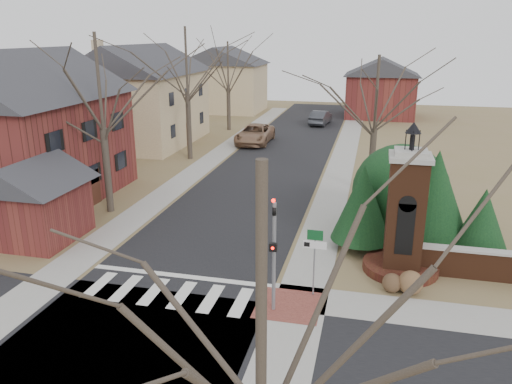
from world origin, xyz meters
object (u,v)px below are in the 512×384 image
(sign_post, at_px, (314,250))
(brick_gate_monument, at_px, (404,224))
(traffic_signal_pole, at_px, (274,246))
(pickup_truck, at_px, (255,134))
(distant_car, at_px, (320,118))

(sign_post, bearing_deg, brick_gate_monument, 41.42)
(traffic_signal_pole, distance_m, sign_post, 2.02)
(sign_post, distance_m, brick_gate_monument, 4.55)
(pickup_truck, relative_size, distant_car, 1.29)
(brick_gate_monument, distance_m, pickup_truck, 27.02)
(distant_car, bearing_deg, traffic_signal_pole, 100.67)
(traffic_signal_pole, height_order, sign_post, traffic_signal_pole)
(sign_post, bearing_deg, distant_car, 95.93)
(pickup_truck, xyz_separation_m, distant_car, (4.84, 11.37, -0.07))
(traffic_signal_pole, height_order, brick_gate_monument, brick_gate_monument)
(distant_car, bearing_deg, brick_gate_monument, 108.60)
(brick_gate_monument, height_order, pickup_truck, brick_gate_monument)
(pickup_truck, bearing_deg, brick_gate_monument, -63.52)
(distant_car, bearing_deg, sign_post, 102.73)
(traffic_signal_pole, height_order, distant_car, traffic_signal_pole)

